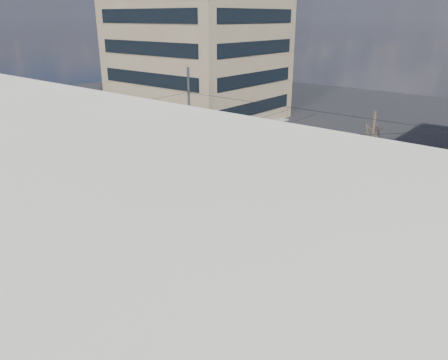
% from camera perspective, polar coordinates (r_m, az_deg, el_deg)
% --- Properties ---
extents(ground, '(120.00, 120.00, 0.00)m').
position_cam_1_polar(ground, '(26.63, -3.69, -6.92)').
color(ground, black).
rests_on(ground, ground).
extents(sidewalk_nw, '(18.00, 18.00, 0.12)m').
position_cam_1_polar(sidewalk_nw, '(54.71, -4.71, 7.61)').
color(sidewalk_nw, slate).
rests_on(sidewalk_nw, ground).
extents(crosswalks, '(22.40, 22.40, 0.02)m').
position_cam_1_polar(crosswalks, '(26.63, -3.69, -6.90)').
color(crosswalks, silver).
rests_on(crosswalks, ground).
extents(overhead_network, '(24.24, 24.24, 8.00)m').
position_cam_1_polar(overhead_network, '(25.27, -3.40, 2.11)').
color(overhead_network, '#2D2D30').
rests_on(overhead_network, ground).
extents(tree_a, '(2.00, 2.00, 6.00)m').
position_cam_1_polar(tree_a, '(33.48, 18.88, 6.26)').
color(tree_a, '#382B21').
rests_on(tree_a, ground).
extents(utility_truck, '(7.36, 4.68, 6.25)m').
position_cam_1_polar(utility_truck, '(25.37, -10.19, -3.53)').
color(utility_truck, black).
rests_on(utility_truck, ground).
extents(city_bus, '(11.04, 3.28, 3.20)m').
position_cam_1_polar(city_bus, '(26.41, 18.48, -4.12)').
color(city_bus, gold).
rests_on(city_bus, ground).
extents(traffic_cone, '(0.36, 0.36, 0.73)m').
position_cam_1_polar(traffic_cone, '(30.62, -16.54, -3.22)').
color(traffic_cone, orange).
rests_on(traffic_cone, ground).
extents(worker_ground, '(0.83, 1.30, 2.05)m').
position_cam_1_polar(worker_ground, '(28.91, -11.31, -2.75)').
color(worker_ground, '#FF3F10').
rests_on(worker_ground, ground).
extents(flagger, '(1.36, 1.46, 1.98)m').
position_cam_1_polar(flagger, '(26.22, 6.48, -5.06)').
color(flagger, orange).
rests_on(flagger, ground).
extents(parked_car_a, '(2.15, 5.07, 1.71)m').
position_cam_1_polar(parked_car_a, '(37.09, -25.92, 0.50)').
color(parked_car_a, '#4C4D53').
rests_on(parked_car_a, ground).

